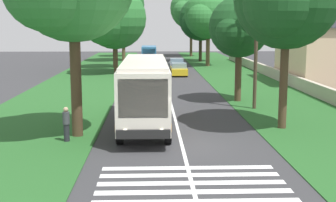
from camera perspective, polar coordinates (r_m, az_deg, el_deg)
name	(u,v)px	position (r m, az deg, el deg)	size (l,w,h in m)	color
ground	(182,146)	(21.88, 1.75, -5.60)	(160.00, 160.00, 0.00)	#333335
grass_verge_left	(65,98)	(37.15, -12.56, 0.40)	(120.00, 8.00, 0.04)	#235623
grass_verge_right	(272,96)	(37.78, 12.71, 0.54)	(120.00, 8.00, 0.04)	#235623
centre_line	(169,97)	(36.56, 0.18, 0.46)	(110.00, 0.16, 0.01)	silver
coach_bus	(145,88)	(25.82, -2.88, 1.55)	(11.16, 2.62, 3.73)	silver
zebra_crossing	(193,187)	(16.58, 3.06, -10.54)	(4.95, 6.80, 0.01)	silver
trailing_car_0	(144,79)	(43.00, -2.96, 2.67)	(4.30, 1.78, 1.43)	black
trailing_car_1	(179,70)	(52.52, 1.34, 3.88)	(4.30, 1.78, 1.43)	gold
trailing_car_2	(177,64)	(59.46, 1.06, 4.52)	(4.30, 1.78, 1.43)	gray
trailing_minibus_0	(149,53)	(69.28, -2.35, 5.92)	(6.00, 2.14, 2.53)	teal
roadside_tree_left_0	(122,6)	(73.36, -5.72, 11.51)	(8.09, 6.65, 12.00)	brown
roadside_tree_left_2	(113,12)	(62.04, -6.79, 10.81)	(7.00, 5.71, 10.32)	#3D2D1E
roadside_tree_left_3	(113,20)	(54.62, -6.78, 9.89)	(8.48, 7.21, 10.00)	#4C3826
roadside_tree_left_4	(122,21)	(84.33, -5.62, 9.75)	(5.71, 4.96, 8.94)	#4C3826
roadside_tree_right_0	(238,29)	(34.68, 8.58, 8.78)	(5.17, 4.47, 7.70)	#4C3826
roadside_tree_right_1	(190,10)	(84.66, 2.77, 11.15)	(9.12, 7.54, 12.31)	#4C3826
roadside_tree_right_2	(200,20)	(72.55, 3.91, 9.90)	(7.62, 6.71, 9.88)	#3D2D1E
roadside_tree_right_4	(207,17)	(64.52, 4.81, 10.30)	(7.95, 6.52, 10.20)	brown
utility_pole	(256,40)	(31.55, 10.79, 7.36)	(0.24, 1.40, 8.92)	#473828
roadside_wall	(296,82)	(43.41, 15.41, 2.28)	(70.00, 0.40, 1.06)	#B2A893
roadside_building	(334,50)	(48.46, 19.75, 5.87)	(10.89, 9.57, 6.26)	beige
pedestrian	(66,124)	(23.02, -12.39, -2.75)	(0.34, 0.34, 1.69)	#26262D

